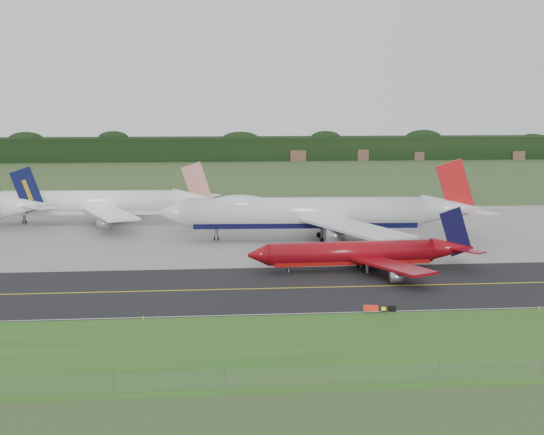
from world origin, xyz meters
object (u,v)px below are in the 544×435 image
at_px(jet_ba_747, 317,213).
at_px(jet_red_737, 364,253).
at_px(jet_star_tail, 101,203).
at_px(taxiway_sign, 379,308).

distance_m(jet_ba_747, jet_red_737, 31.12).
bearing_deg(jet_ba_747, jet_star_tail, 151.26).
relative_size(jet_star_tail, taxiway_sign, 12.86).
bearing_deg(jet_ba_747, taxiway_sign, -89.83).
relative_size(jet_red_737, jet_star_tail, 0.71).
xyz_separation_m(jet_ba_747, taxiway_sign, (0.18, -60.74, -5.16)).
xyz_separation_m(jet_ba_747, jet_star_tail, (-51.46, 28.22, -0.99)).
bearing_deg(jet_star_tail, taxiway_sign, -59.87).
xyz_separation_m(jet_red_737, taxiway_sign, (-4.00, -30.06, -2.09)).
relative_size(jet_red_737, taxiway_sign, 9.19).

